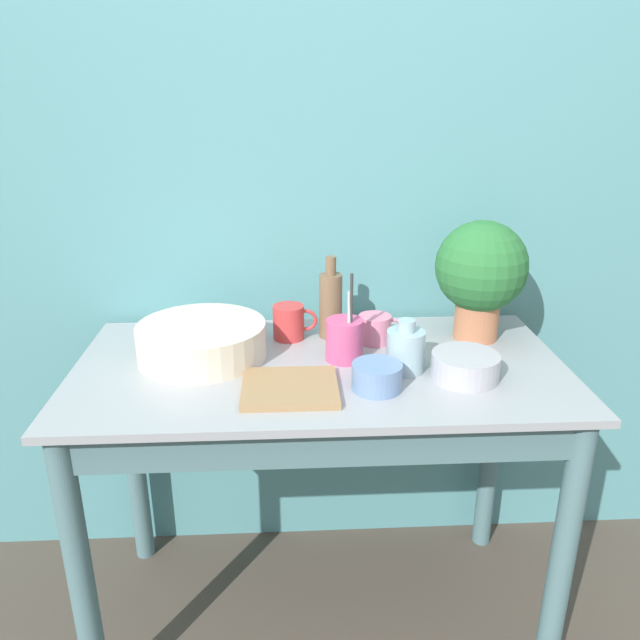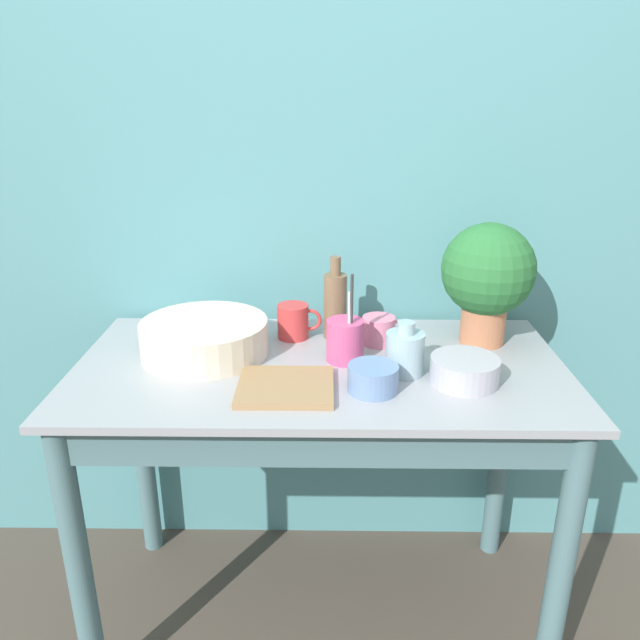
{
  "view_description": "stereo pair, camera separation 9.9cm",
  "coord_description": "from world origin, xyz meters",
  "px_view_note": "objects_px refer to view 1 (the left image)",
  "views": [
    {
      "loc": [
        -0.08,
        -1.13,
        1.49
      ],
      "look_at": [
        0.0,
        0.32,
        0.94
      ],
      "focal_mm": 35.0,
      "sensor_mm": 36.0,
      "label": 1
    },
    {
      "loc": [
        0.02,
        -1.13,
        1.49
      ],
      "look_at": [
        0.0,
        0.32,
        0.94
      ],
      "focal_mm": 35.0,
      "sensor_mm": 36.0,
      "label": 2
    }
  ],
  "objects_px": {
    "tray_board": "(290,388)",
    "bottle_short": "(405,350)",
    "potted_plant": "(481,271)",
    "bowl_small_steel": "(465,366)",
    "mug_red": "(289,322)",
    "bowl_small_blue": "(377,377)",
    "bottle_tall": "(331,304)",
    "utensil_cup": "(345,340)",
    "mug_pink": "(375,329)",
    "bowl_wash_large": "(202,341)"
  },
  "relations": [
    {
      "from": "bottle_tall",
      "to": "mug_pink",
      "type": "height_order",
      "value": "bottle_tall"
    },
    {
      "from": "bottle_tall",
      "to": "tray_board",
      "type": "xyz_separation_m",
      "value": [
        -0.12,
        -0.33,
        -0.09
      ]
    },
    {
      "from": "bowl_wash_large",
      "to": "mug_red",
      "type": "relative_size",
      "value": 2.68
    },
    {
      "from": "potted_plant",
      "to": "bowl_small_steel",
      "type": "relative_size",
      "value": 2.03
    },
    {
      "from": "bottle_tall",
      "to": "mug_red",
      "type": "xyz_separation_m",
      "value": [
        -0.12,
        -0.01,
        -0.05
      ]
    },
    {
      "from": "bottle_tall",
      "to": "bottle_short",
      "type": "xyz_separation_m",
      "value": [
        0.17,
        -0.24,
        -0.04
      ]
    },
    {
      "from": "mug_red",
      "to": "tray_board",
      "type": "xyz_separation_m",
      "value": [
        -0.0,
        -0.32,
        -0.04
      ]
    },
    {
      "from": "potted_plant",
      "to": "mug_red",
      "type": "xyz_separation_m",
      "value": [
        -0.52,
        0.03,
        -0.15
      ]
    },
    {
      "from": "potted_plant",
      "to": "bottle_tall",
      "type": "relative_size",
      "value": 1.43
    },
    {
      "from": "bowl_wash_large",
      "to": "mug_pink",
      "type": "distance_m",
      "value": 0.47
    },
    {
      "from": "mug_red",
      "to": "utensil_cup",
      "type": "xyz_separation_m",
      "value": [
        0.14,
        -0.16,
        0.01
      ]
    },
    {
      "from": "potted_plant",
      "to": "bottle_tall",
      "type": "distance_m",
      "value": 0.42
    },
    {
      "from": "mug_red",
      "to": "tray_board",
      "type": "bearing_deg",
      "value": -90.44
    },
    {
      "from": "bowl_wash_large",
      "to": "bowl_small_steel",
      "type": "distance_m",
      "value": 0.67
    },
    {
      "from": "bowl_wash_large",
      "to": "utensil_cup",
      "type": "bearing_deg",
      "value": -5.7
    },
    {
      "from": "bowl_wash_large",
      "to": "bowl_small_blue",
      "type": "xyz_separation_m",
      "value": [
        0.43,
        -0.21,
        -0.01
      ]
    },
    {
      "from": "bottle_tall",
      "to": "mug_red",
      "type": "distance_m",
      "value": 0.13
    },
    {
      "from": "bowl_small_steel",
      "to": "potted_plant",
      "type": "bearing_deg",
      "value": 68.55
    },
    {
      "from": "utensil_cup",
      "to": "tray_board",
      "type": "relative_size",
      "value": 1.06
    },
    {
      "from": "bottle_short",
      "to": "mug_pink",
      "type": "bearing_deg",
      "value": 104.32
    },
    {
      "from": "bottle_tall",
      "to": "bottle_short",
      "type": "distance_m",
      "value": 0.29
    },
    {
      "from": "mug_red",
      "to": "potted_plant",
      "type": "bearing_deg",
      "value": -2.83
    },
    {
      "from": "mug_red",
      "to": "tray_board",
      "type": "distance_m",
      "value": 0.33
    },
    {
      "from": "mug_pink",
      "to": "bowl_small_blue",
      "type": "distance_m",
      "value": 0.29
    },
    {
      "from": "potted_plant",
      "to": "utensil_cup",
      "type": "distance_m",
      "value": 0.43
    },
    {
      "from": "bottle_tall",
      "to": "bowl_small_blue",
      "type": "height_order",
      "value": "bottle_tall"
    },
    {
      "from": "mug_red",
      "to": "utensil_cup",
      "type": "relative_size",
      "value": 0.52
    },
    {
      "from": "mug_red",
      "to": "bowl_small_steel",
      "type": "xyz_separation_m",
      "value": [
        0.42,
        -0.28,
        -0.02
      ]
    },
    {
      "from": "tray_board",
      "to": "potted_plant",
      "type": "bearing_deg",
      "value": 29.64
    },
    {
      "from": "bowl_small_steel",
      "to": "utensil_cup",
      "type": "distance_m",
      "value": 0.31
    },
    {
      "from": "bowl_wash_large",
      "to": "bowl_small_steel",
      "type": "height_order",
      "value": "bowl_wash_large"
    },
    {
      "from": "bottle_short",
      "to": "utensil_cup",
      "type": "relative_size",
      "value": 0.57
    },
    {
      "from": "mug_pink",
      "to": "bowl_small_blue",
      "type": "xyz_separation_m",
      "value": [
        -0.04,
        -0.28,
        -0.01
      ]
    },
    {
      "from": "bowl_wash_large",
      "to": "mug_red",
      "type": "distance_m",
      "value": 0.26
    },
    {
      "from": "bowl_wash_large",
      "to": "bottle_tall",
      "type": "distance_m",
      "value": 0.37
    },
    {
      "from": "bottle_short",
      "to": "bowl_small_blue",
      "type": "relative_size",
      "value": 1.14
    },
    {
      "from": "bottle_short",
      "to": "bowl_small_steel",
      "type": "relative_size",
      "value": 0.82
    },
    {
      "from": "bottle_short",
      "to": "utensil_cup",
      "type": "distance_m",
      "value": 0.16
    },
    {
      "from": "bowl_small_blue",
      "to": "tray_board",
      "type": "bearing_deg",
      "value": 179.83
    },
    {
      "from": "bottle_tall",
      "to": "tray_board",
      "type": "bearing_deg",
      "value": -109.59
    },
    {
      "from": "utensil_cup",
      "to": "tray_board",
      "type": "height_order",
      "value": "utensil_cup"
    },
    {
      "from": "potted_plant",
      "to": "bowl_small_steel",
      "type": "bearing_deg",
      "value": -111.45
    },
    {
      "from": "bowl_small_blue",
      "to": "bowl_small_steel",
      "type": "height_order",
      "value": "same"
    },
    {
      "from": "mug_red",
      "to": "utensil_cup",
      "type": "bearing_deg",
      "value": -47.91
    },
    {
      "from": "mug_pink",
      "to": "tray_board",
      "type": "bearing_deg",
      "value": -130.11
    },
    {
      "from": "bottle_short",
      "to": "tray_board",
      "type": "bearing_deg",
      "value": -161.61
    },
    {
      "from": "bowl_wash_large",
      "to": "utensil_cup",
      "type": "distance_m",
      "value": 0.37
    },
    {
      "from": "bowl_wash_large",
      "to": "tray_board",
      "type": "distance_m",
      "value": 0.31
    },
    {
      "from": "bottle_tall",
      "to": "bowl_small_blue",
      "type": "bearing_deg",
      "value": -75.64
    },
    {
      "from": "tray_board",
      "to": "bottle_short",
      "type": "bearing_deg",
      "value": 18.39
    }
  ]
}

